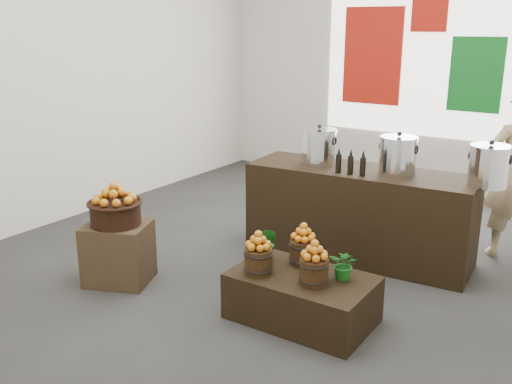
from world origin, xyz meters
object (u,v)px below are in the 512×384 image
Objects in this scene: counter at (359,214)px; display_table at (302,297)px; stock_pot_right at (489,167)px; wicker_basket at (116,213)px; stock_pot_center at (398,157)px; crate at (118,253)px; stock_pot_left at (319,148)px.

display_table is at bearing -87.28° from counter.
counter is (-0.19, 1.51, 0.27)m from display_table.
wicker_basket is at bearing -145.47° from stock_pot_right.
display_table is 3.22× the size of stock_pot_center.
stock_pot_center reaches higher than counter.
counter is at bearing 48.82° from wicker_basket.
display_table is 1.80m from stock_pot_center.
stock_pot_right is (2.81, 1.93, 0.83)m from crate.
crate is at bearing -169.84° from display_table.
display_table is at bearing -66.00° from stock_pot_left.
stock_pot_right is (1.20, 0.09, 0.65)m from counter.
stock_pot_left and stock_pot_right have the same top height.
stock_pot_right reaches higher than crate.
wicker_basket is at bearing 0.00° from crate.
display_table is at bearing 10.49° from crate.
counter is 6.47× the size of stock_pot_center.
wicker_basket is 3.44m from stock_pot_right.
stock_pot_left is at bearing 57.69° from crate.
stock_pot_left reaches higher than counter.
wicker_basket is at bearing -122.31° from stock_pot_left.
stock_pot_right is (0.83, 0.06, 0.00)m from stock_pot_center.
stock_pot_center is at bearing 43.42° from crate.
stock_pot_center reaches higher than crate.
wicker_basket reaches higher than display_table.
stock_pot_left is 0.84m from stock_pot_center.
stock_pot_right is at bearing 4.35° from stock_pot_left.
crate is 3.51m from stock_pot_right.
wicker_basket is at bearing -169.84° from display_table.
display_table is (1.80, 0.33, -0.09)m from crate.
crate is 0.50× the size of display_table.
stock_pot_center reaches higher than wicker_basket.
crate is 2.29m from stock_pot_left.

